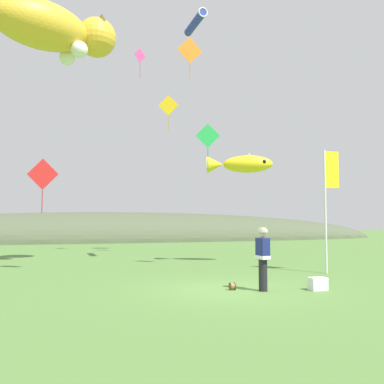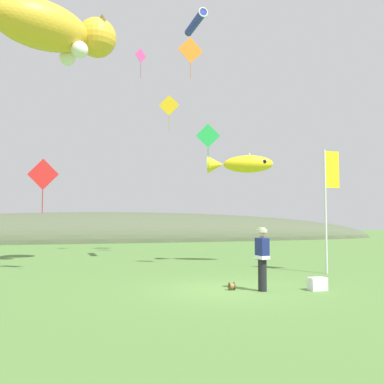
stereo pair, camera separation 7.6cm
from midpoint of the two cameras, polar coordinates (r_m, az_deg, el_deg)
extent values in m
plane|color=#517A38|center=(12.47, 5.23, -12.90)|extent=(120.00, 120.00, 0.00)
ellipsoid|color=#4C563D|center=(42.18, -10.47, -6.40)|extent=(57.96, 10.27, 5.51)
cylinder|color=black|center=(12.33, 9.27, -10.90)|extent=(0.24, 0.24, 0.88)
cube|color=navy|center=(12.26, 9.23, -7.47)|extent=(0.28, 0.42, 0.60)
cube|color=white|center=(12.27, 9.24, -8.59)|extent=(0.30, 0.44, 0.10)
sphere|color=beige|center=(12.24, 9.21, -5.55)|extent=(0.20, 0.20, 0.20)
cylinder|color=#B2AD99|center=(12.23, 9.21, -5.13)|extent=(0.30, 0.30, 0.09)
cylinder|color=#B2AD99|center=(12.23, 9.21, -4.85)|extent=(0.20, 0.20, 0.07)
cylinder|color=olive|center=(12.47, 5.23, -12.40)|extent=(0.14, 0.16, 0.16)
cylinder|color=brown|center=(12.44, 4.92, -12.42)|extent=(0.02, 0.22, 0.22)
cylinder|color=brown|center=(12.49, 5.53, -12.38)|extent=(0.02, 0.22, 0.22)
cube|color=white|center=(12.86, 16.28, -11.80)|extent=(0.49, 0.33, 0.30)
cube|color=white|center=(12.84, 16.26, -11.01)|extent=(0.50, 0.33, 0.06)
cylinder|color=silver|center=(16.84, 17.24, -2.43)|extent=(0.08, 0.08, 4.65)
cube|color=yellow|center=(17.13, 18.03, 2.85)|extent=(0.60, 0.03, 1.40)
ellipsoid|color=gold|center=(19.51, -19.63, 20.24)|extent=(4.54, 3.59, 1.92)
ellipsoid|color=white|center=(19.44, -19.09, 19.22)|extent=(2.87, 2.14, 1.06)
sphere|color=gold|center=(20.53, -12.74, 19.44)|extent=(1.73, 1.73, 1.73)
cone|color=#503E10|center=(21.17, -13.36, 20.57)|extent=(0.81, 0.81, 0.58)
cone|color=#503E10|center=(20.41, -12.03, 21.52)|extent=(0.81, 0.81, 0.58)
sphere|color=white|center=(20.20, -16.41, 16.82)|extent=(0.69, 0.69, 0.69)
sphere|color=white|center=(19.22, -14.90, 17.89)|extent=(0.69, 0.69, 0.69)
ellipsoid|color=yellow|center=(19.92, 7.33, 3.72)|extent=(2.42, 1.68, 0.80)
cone|color=yellow|center=(19.96, 2.99, 3.68)|extent=(0.99, 1.03, 0.80)
cone|color=yellow|center=(19.97, 7.52, 4.69)|extent=(0.49, 0.49, 0.37)
sphere|color=black|center=(19.68, 9.50, 4.02)|extent=(0.19, 0.19, 0.19)
cylinder|color=#2633A5|center=(21.06, 0.30, 21.61)|extent=(0.43, 2.16, 0.36)
torus|color=white|center=(20.15, 1.36, 22.85)|extent=(0.44, 0.07, 0.44)
cube|color=#E53F8C|center=(26.12, -7.02, 17.63)|extent=(0.74, 0.45, 0.86)
cylinder|color=black|center=(26.13, -7.03, 17.62)|extent=(0.50, 0.31, 0.02)
cube|color=#A02C62|center=(25.81, -7.04, 15.81)|extent=(0.03, 0.02, 0.90)
cube|color=yellow|center=(24.88, -3.25, 11.46)|extent=(1.10, 0.48, 1.18)
cylinder|color=black|center=(24.89, -3.26, 11.45)|extent=(0.74, 0.32, 0.02)
cube|color=#A98511|center=(24.63, -3.26, 9.12)|extent=(0.03, 0.02, 0.90)
cube|color=green|center=(18.23, 2.00, 7.52)|extent=(1.00, 0.30, 1.04)
cylinder|color=black|center=(18.24, 1.99, 7.51)|extent=(0.67, 0.21, 0.02)
cube|color=#1A7C35|center=(18.07, 2.01, 4.50)|extent=(0.03, 0.02, 0.90)
cube|color=red|center=(17.59, -19.40, 2.26)|extent=(1.19, 0.32, 1.22)
cylinder|color=black|center=(17.60, -19.40, 2.25)|extent=(0.80, 0.22, 0.02)
cube|color=maroon|center=(17.52, -19.48, -1.20)|extent=(0.03, 0.02, 0.90)
cube|color=orange|center=(26.16, -0.37, 18.38)|extent=(1.55, 0.07, 1.55)
cylinder|color=black|center=(26.17, -0.38, 18.37)|extent=(1.04, 0.05, 0.02)
cube|color=#A95011|center=(25.72, -0.37, 15.85)|extent=(0.03, 0.01, 0.90)
camera|label=1|loc=(0.04, -90.13, 0.01)|focal=40.00mm
camera|label=2|loc=(0.04, 89.87, -0.01)|focal=40.00mm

